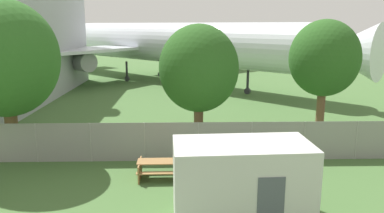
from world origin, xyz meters
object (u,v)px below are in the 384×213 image
object	(u,v)px
portable_cabin	(242,182)
tree_left_of_cabin	(324,59)
tree_near_hangar	(4,59)
airplane	(152,42)
picnic_bench_open_grass	(158,167)
tree_behind_benches	(199,69)

from	to	relation	value
portable_cabin	tree_left_of_cabin	bearing A→B (deg)	54.24
tree_near_hangar	airplane	bearing A→B (deg)	80.04
portable_cabin	airplane	bearing A→B (deg)	96.76
airplane	picnic_bench_open_grass	distance (m)	29.08
picnic_bench_open_grass	tree_left_of_cabin	bearing A→B (deg)	32.31
tree_near_hangar	tree_left_of_cabin	distance (m)	16.36
tree_left_of_cabin	picnic_bench_open_grass	bearing A→B (deg)	-147.69
airplane	tree_near_hangar	distance (m)	26.79
portable_cabin	tree_behind_benches	world-z (taller)	tree_behind_benches
portable_cabin	tree_behind_benches	distance (m)	7.68
tree_near_hangar	portable_cabin	bearing A→B (deg)	-30.26
airplane	portable_cabin	world-z (taller)	airplane
airplane	tree_left_of_cabin	world-z (taller)	airplane
tree_left_of_cabin	portable_cabin	bearing A→B (deg)	-122.98
tree_left_of_cabin	tree_near_hangar	bearing A→B (deg)	-168.27
tree_behind_benches	airplane	bearing A→B (deg)	99.68
portable_cabin	picnic_bench_open_grass	distance (m)	4.70
picnic_bench_open_grass	tree_behind_benches	bearing A→B (deg)	61.77
picnic_bench_open_grass	tree_near_hangar	bearing A→B (deg)	161.66
portable_cabin	tree_near_hangar	world-z (taller)	tree_near_hangar
tree_behind_benches	tree_near_hangar	bearing A→B (deg)	-172.65
airplane	tree_behind_benches	size ratio (longest dim) A/B	5.93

